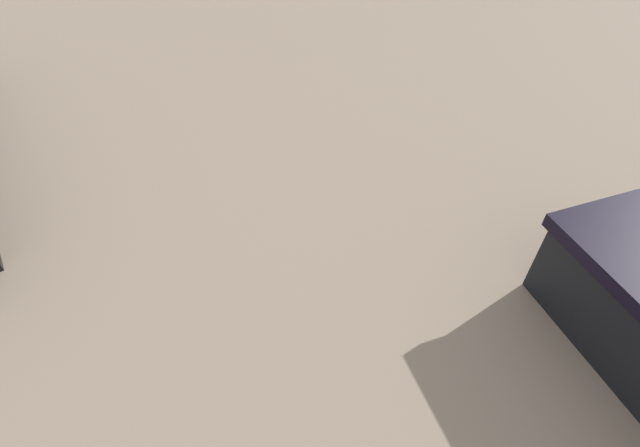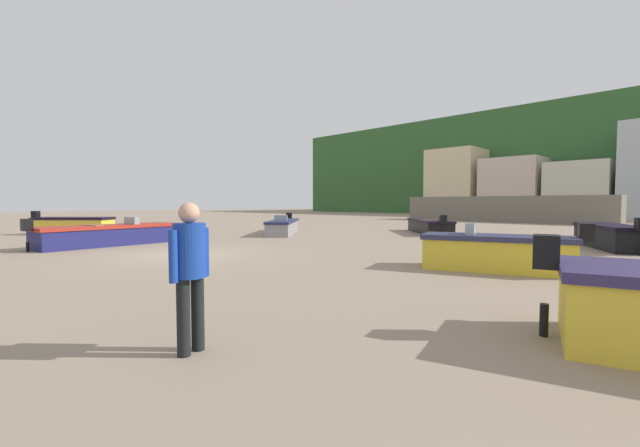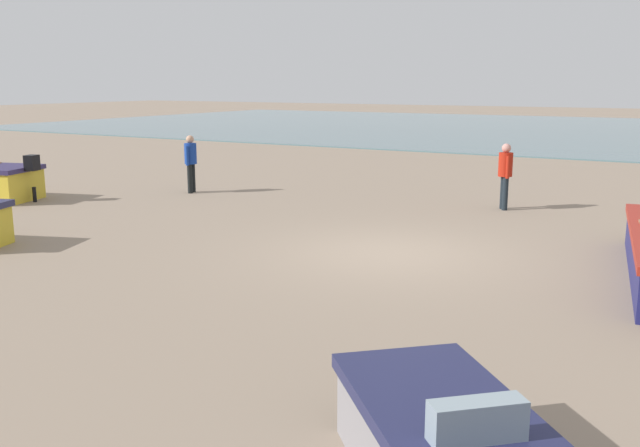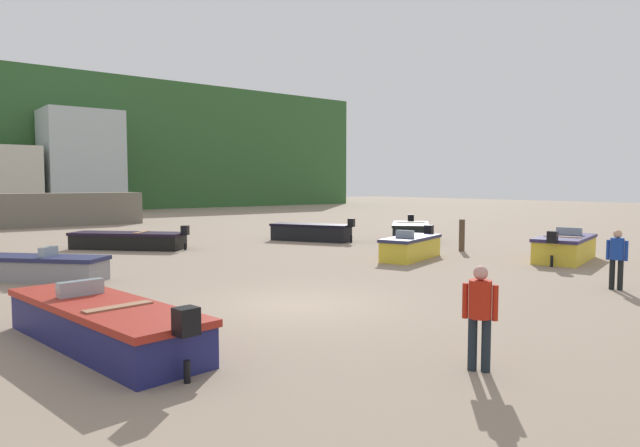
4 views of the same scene
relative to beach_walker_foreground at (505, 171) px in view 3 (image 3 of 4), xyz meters
The scene contains 4 objects.
ground_plane 5.64m from the beach_walker_foreground, 84.20° to the left, with size 160.00×160.00×0.00m, color gray.
tidal_water 30.49m from the beach_walker_foreground, 88.95° to the right, with size 80.00×36.00×0.06m, color slate.
beach_walker_foreground is the anchor object (origin of this frame).
beach_walker_distant 8.59m from the beach_walker_foreground, 11.51° to the left, with size 0.42×0.53×1.62m.
Camera 3 is at (-4.98, 11.46, 3.08)m, focal length 39.25 mm.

